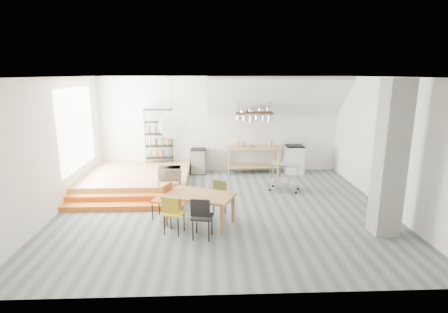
{
  "coord_description": "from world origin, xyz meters",
  "views": [
    {
      "loc": [
        -0.32,
        -8.17,
        3.27
      ],
      "look_at": [
        0.04,
        0.8,
        1.14
      ],
      "focal_mm": 28.0,
      "sensor_mm": 36.0,
      "label": 1
    }
  ],
  "objects_px": {
    "stove": "(294,159)",
    "mini_fridge": "(198,161)",
    "dining_table": "(200,197)",
    "rolling_cart": "(285,173)"
  },
  "relations": [
    {
      "from": "dining_table",
      "to": "rolling_cart",
      "type": "distance_m",
      "value": 3.23
    },
    {
      "from": "dining_table",
      "to": "rolling_cart",
      "type": "xyz_separation_m",
      "value": [
        2.36,
        2.2,
        -0.11
      ]
    },
    {
      "from": "stove",
      "to": "mini_fridge",
      "type": "height_order",
      "value": "stove"
    },
    {
      "from": "stove",
      "to": "mini_fridge",
      "type": "bearing_deg",
      "value": 179.22
    },
    {
      "from": "mini_fridge",
      "to": "stove",
      "type": "bearing_deg",
      "value": -0.78
    },
    {
      "from": "dining_table",
      "to": "rolling_cart",
      "type": "bearing_deg",
      "value": 65.23
    },
    {
      "from": "rolling_cart",
      "to": "mini_fridge",
      "type": "xyz_separation_m",
      "value": [
        -2.52,
        1.9,
        -0.09
      ]
    },
    {
      "from": "stove",
      "to": "dining_table",
      "type": "height_order",
      "value": "stove"
    },
    {
      "from": "rolling_cart",
      "to": "mini_fridge",
      "type": "height_order",
      "value": "mini_fridge"
    },
    {
      "from": "stove",
      "to": "mini_fridge",
      "type": "xyz_separation_m",
      "value": [
        -3.22,
        0.04,
        -0.06
      ]
    }
  ]
}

